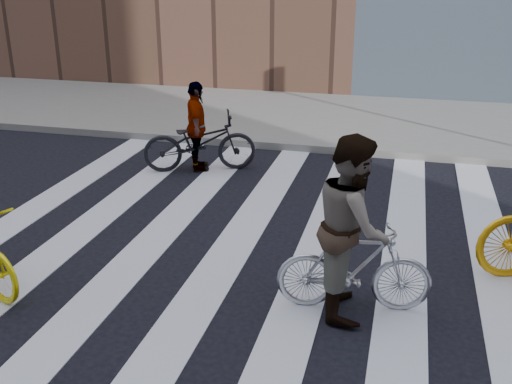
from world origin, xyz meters
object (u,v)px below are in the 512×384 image
at_px(bike_dark_rear, 200,142).
at_px(rider_mid, 352,226).
at_px(bike_silver_mid, 354,268).
at_px(rider_rear, 197,127).

relative_size(bike_dark_rear, rider_mid, 1.02).
xyz_separation_m(bike_silver_mid, rider_rear, (-3.19, 3.97, 0.31)).
bearing_deg(rider_rear, bike_dark_rear, -112.09).
xyz_separation_m(bike_silver_mid, rider_mid, (-0.05, 0.00, 0.48)).
bearing_deg(bike_silver_mid, bike_dark_rear, 28.96).
distance_m(rider_mid, rider_rear, 5.07).
height_order(bike_silver_mid, rider_rear, rider_rear).
relative_size(rider_mid, rider_rear, 1.22).
xyz_separation_m(rider_mid, rider_rear, (-3.14, 3.97, -0.17)).
xyz_separation_m(bike_silver_mid, bike_dark_rear, (-3.14, 3.97, 0.03)).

